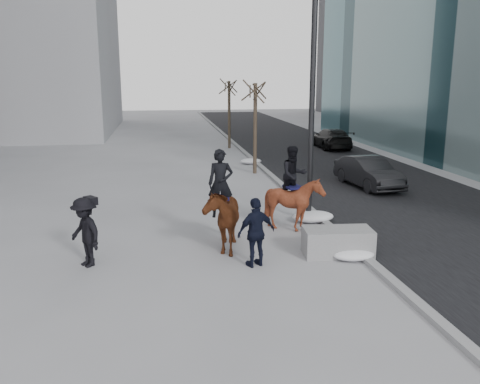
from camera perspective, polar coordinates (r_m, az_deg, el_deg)
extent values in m
plane|color=gray|center=(13.45, 0.81, -7.38)|extent=(120.00, 120.00, 0.00)
cube|color=black|center=(24.67, 12.95, 1.69)|extent=(8.00, 90.00, 0.01)
cube|color=gray|center=(23.47, 3.85, 1.56)|extent=(0.25, 90.00, 0.12)
cube|color=gray|center=(13.78, 10.90, -5.53)|extent=(1.87, 1.06, 0.72)
imported|color=black|center=(22.36, 14.22, 2.17)|extent=(1.82, 4.08, 1.30)
imported|color=black|center=(34.16, 10.19, 5.96)|extent=(1.95, 4.56, 1.31)
imported|color=#502410|center=(13.89, -2.09, -2.83)|extent=(1.24, 2.23, 1.79)
imported|color=black|center=(13.82, -2.20, 0.97)|extent=(0.74, 0.54, 1.87)
cube|color=#110F37|center=(13.91, -2.18, -0.61)|extent=(0.55, 0.62, 0.06)
imported|color=#4D200F|center=(15.61, 6.09, -1.29)|extent=(1.67, 1.80, 1.70)
imported|color=black|center=(15.57, 6.02, 1.91)|extent=(0.99, 0.84, 1.78)
cube|color=#0E0E35|center=(15.64, 5.99, 0.57)|extent=(0.59, 0.65, 0.06)
imported|color=black|center=(12.62, 1.82, -4.55)|extent=(1.11, 0.75, 1.75)
cylinder|color=#C7390B|center=(13.05, 1.16, -2.70)|extent=(0.04, 0.18, 0.07)
imported|color=black|center=(13.19, -17.01, -4.35)|extent=(1.21, 1.30, 1.75)
cube|color=black|center=(13.21, -16.43, -0.94)|extent=(0.39, 0.42, 0.20)
cylinder|color=black|center=(16.29, 8.16, 12.21)|extent=(0.18, 0.18, 9.00)
ellipsoid|color=silver|center=(13.58, 12.63, -6.87)|extent=(1.10, 0.70, 0.28)
ellipsoid|color=silver|center=(16.77, 8.19, -2.75)|extent=(1.37, 0.87, 0.35)
ellipsoid|color=silver|center=(27.60, 1.23, 3.48)|extent=(1.17, 0.74, 0.30)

